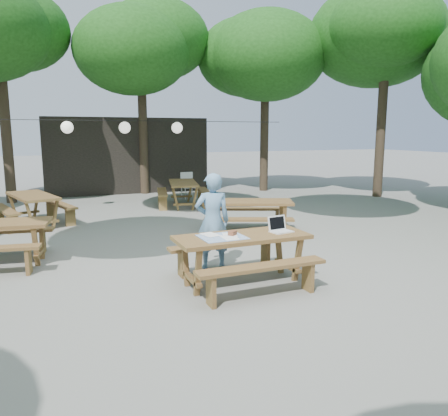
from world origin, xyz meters
TOP-DOWN VIEW (x-y plane):
  - ground at (0.00, 0.00)m, footprint 80.00×80.00m
  - pavilion at (0.50, 10.50)m, footprint 6.00×3.00m
  - main_picnic_table at (0.16, -1.42)m, footprint 2.00×1.58m
  - picnic_table_ne at (1.68, 1.55)m, footprint 2.37×2.20m
  - picnic_table_far_w at (-2.79, 4.47)m, footprint 2.03×2.25m
  - picnic_table_far_e at (1.47, 5.70)m, footprint 1.98×2.22m
  - woman at (0.03, -0.51)m, footprint 0.66×0.50m
  - plastic_chair at (2.11, 7.12)m, footprint 0.45×0.45m
  - laptop at (0.79, -1.42)m, footprint 0.37×0.31m
  - tabletop_clutter at (-0.13, -1.41)m, footprint 0.66×0.62m
  - paper_lanterns at (-0.19, 6.00)m, footprint 9.00×0.34m

SIDE VIEW (x-z plane):
  - ground at x=0.00m, z-range 0.00..0.00m
  - plastic_chair at x=2.11m, z-range -0.19..0.71m
  - main_picnic_table at x=0.16m, z-range 0.01..0.76m
  - picnic_table_ne at x=1.68m, z-range 0.01..0.76m
  - picnic_table_far_w at x=-2.79m, z-range 0.01..0.76m
  - picnic_table_far_e at x=1.47m, z-range 0.01..0.76m
  - tabletop_clutter at x=-0.13m, z-range 0.72..0.80m
  - woman at x=0.03m, z-range 0.00..1.61m
  - laptop at x=0.79m, z-range 0.69..0.93m
  - pavilion at x=0.50m, z-range 0.00..2.80m
  - paper_lanterns at x=-0.19m, z-range 2.21..2.59m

